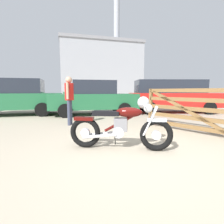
# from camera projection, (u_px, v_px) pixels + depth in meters

# --- Properties ---
(ground_plane) EXTENTS (80.00, 80.00, 0.00)m
(ground_plane) POSITION_uv_depth(u_px,v_px,m) (140.00, 154.00, 3.22)
(ground_plane) COLOR tan
(vintage_motorcycle) EXTENTS (2.01, 0.83, 1.07)m
(vintage_motorcycle) POSITION_uv_depth(u_px,v_px,m) (123.00, 125.00, 3.44)
(vintage_motorcycle) COLOR black
(vintage_motorcycle) RESTS_ON ground_plane
(timber_gate) EXTENTS (1.42, 2.25, 1.60)m
(timber_gate) POSITION_uv_depth(u_px,v_px,m) (194.00, 108.00, 4.76)
(timber_gate) COLOR brown
(timber_gate) RESTS_ON ground_plane
(bystander) EXTENTS (0.30, 0.45, 1.66)m
(bystander) POSITION_uv_depth(u_px,v_px,m) (69.00, 95.00, 5.84)
(bystander) COLOR #383D51
(bystander) RESTS_ON ground_plane
(dark_sedan_left) EXTENTS (4.92, 2.52, 1.74)m
(dark_sedan_left) POSITION_uv_depth(u_px,v_px,m) (172.00, 95.00, 9.28)
(dark_sedan_left) COLOR black
(dark_sedan_left) RESTS_ON ground_plane
(white_estate_far) EXTENTS (4.82, 2.23, 1.74)m
(white_estate_far) POSITION_uv_depth(u_px,v_px,m) (8.00, 96.00, 8.19)
(white_estate_far) COLOR black
(white_estate_far) RESTS_ON ground_plane
(pale_sedan_back) EXTENTS (4.88, 2.40, 1.74)m
(pale_sedan_back) POSITION_uv_depth(u_px,v_px,m) (90.00, 93.00, 16.86)
(pale_sedan_back) COLOR black
(pale_sedan_back) RESTS_ON ground_plane
(red_hatchback_near) EXTENTS (4.24, 1.99, 1.67)m
(red_hatchback_near) POSITION_uv_depth(u_px,v_px,m) (94.00, 98.00, 8.49)
(red_hatchback_near) COLOR black
(red_hatchback_near) RESTS_ON ground_plane
(industrial_building) EXTENTS (15.25, 11.90, 20.98)m
(industrial_building) POSITION_uv_depth(u_px,v_px,m) (99.00, 71.00, 33.46)
(industrial_building) COLOR #9EA0A8
(industrial_building) RESTS_ON ground_plane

